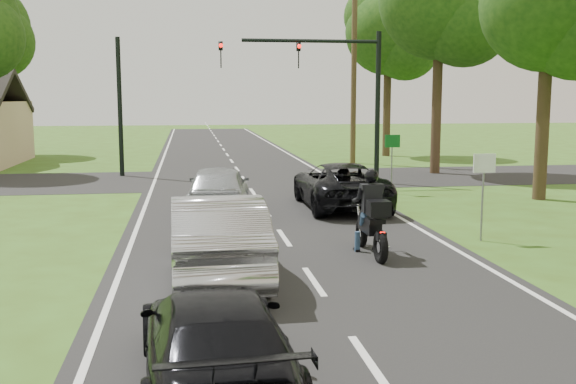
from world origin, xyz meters
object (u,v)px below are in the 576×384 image
object	(u,v)px
utility_pole_far	(354,65)
dark_suv	(340,185)
silver_sedan	(217,236)
traffic_signal	(332,79)
sign_white	(484,176)
motorcycle_rider	(372,222)
sign_green	(392,150)
silver_suv	(219,190)
dark_car_behind	(215,340)

from	to	relation	value
utility_pole_far	dark_suv	bearing A→B (deg)	-105.54
silver_sedan	traffic_signal	xyz separation A→B (m)	(5.14, 13.41, 3.32)
traffic_signal	sign_white	distance (m)	11.39
motorcycle_rider	utility_pole_far	bearing A→B (deg)	76.80
silver_sedan	sign_green	xyz separation A→B (m)	(6.70, 10.40, 0.78)
silver_suv	dark_car_behind	distance (m)	12.01
traffic_signal	utility_pole_far	size ratio (longest dim) A/B	0.64
dark_suv	silver_sedan	distance (m)	8.78
dark_suv	traffic_signal	distance (m)	6.71
dark_suv	dark_car_behind	size ratio (longest dim) A/B	1.20
sign_white	sign_green	distance (m)	8.00
utility_pole_far	sign_green	bearing A→B (deg)	-96.73
traffic_signal	sign_white	world-z (taller)	traffic_signal
motorcycle_rider	silver_suv	bearing A→B (deg)	118.66
dark_suv	silver_suv	size ratio (longest dim) A/B	1.16
dark_car_behind	sign_green	world-z (taller)	sign_green
motorcycle_rider	silver_suv	size ratio (longest dim) A/B	0.51
sign_green	silver_suv	bearing A→B (deg)	-151.26
traffic_signal	silver_suv	bearing A→B (deg)	-126.37
dark_suv	sign_green	bearing A→B (deg)	-133.00
silver_sedan	sign_white	world-z (taller)	sign_white
silver_suv	dark_car_behind	size ratio (longest dim) A/B	1.04
utility_pole_far	traffic_signal	bearing A→B (deg)	-109.68
sign_white	utility_pole_far	bearing A→B (deg)	85.49
sign_white	sign_green	xyz separation A→B (m)	(0.20, 8.00, 0.00)
silver_sedan	sign_white	bearing A→B (deg)	-160.94
motorcycle_rider	silver_suv	world-z (taller)	motorcycle_rider
utility_pole_far	silver_sedan	bearing A→B (deg)	-110.48
silver_suv	traffic_signal	xyz separation A→B (m)	(4.78, 6.50, 3.37)
utility_pole_far	sign_green	world-z (taller)	utility_pole_far
dark_suv	sign_white	size ratio (longest dim) A/B	2.42
silver_sedan	silver_suv	distance (m)	6.92
silver_sedan	dark_car_behind	xyz separation A→B (m)	(-0.24, -5.08, -0.19)
motorcycle_rider	traffic_signal	distance (m)	12.65
dark_suv	silver_sedan	xyz separation A→B (m)	(-4.19, -7.72, 0.09)
silver_suv	sign_white	bearing A→B (deg)	149.25
silver_suv	dark_car_behind	xyz separation A→B (m)	(-0.59, -11.99, -0.13)
utility_pole_far	sign_white	xyz separation A→B (m)	(-1.50, -19.02, -3.49)
silver_sedan	utility_pole_far	distance (m)	23.26
dark_suv	silver_sedan	bearing A→B (deg)	61.61
sign_white	sign_green	bearing A→B (deg)	88.57
sign_green	dark_car_behind	bearing A→B (deg)	-114.16
dark_suv	utility_pole_far	xyz separation A→B (m)	(3.81, 13.70, 4.36)
silver_suv	sign_white	size ratio (longest dim) A/B	2.08
motorcycle_rider	silver_sedan	world-z (taller)	motorcycle_rider
dark_suv	utility_pole_far	distance (m)	14.87
silver_suv	utility_pole_far	size ratio (longest dim) A/B	0.44
silver_suv	sign_green	distance (m)	7.29
motorcycle_rider	dark_car_behind	distance (m)	7.41
traffic_signal	sign_white	xyz separation A→B (m)	(1.36, -11.02, -2.54)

